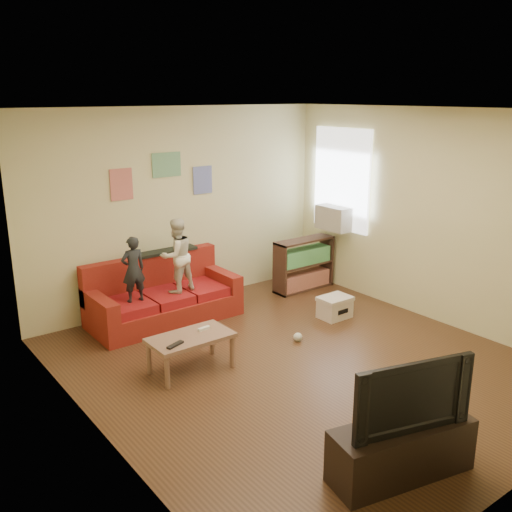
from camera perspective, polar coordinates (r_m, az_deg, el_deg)
room_shell at (r=5.89m, az=4.71°, el=1.10°), size 4.52×5.02×2.72m
sofa at (r=7.53m, az=-9.37°, el=-4.24°), size 1.91×0.88×0.84m
child_a at (r=7.03m, az=-12.18°, el=-1.31°), size 0.31×0.21×0.82m
child_b at (r=7.27m, az=-7.94°, el=0.05°), size 0.50×0.41×0.96m
coffee_table at (r=6.12m, az=-6.55°, el=-8.42°), size 0.88×0.48×0.40m
remote at (r=5.88m, az=-8.08°, el=-8.78°), size 0.21×0.12×0.02m
game_controller at (r=6.22m, az=-5.22°, el=-7.23°), size 0.14×0.05×0.03m
bookshelf at (r=8.58m, az=4.79°, el=-1.09°), size 0.97×0.29×0.77m
window at (r=8.51m, az=8.56°, el=7.58°), size 0.04×1.08×1.48m
ac_unit at (r=8.52m, az=7.84°, el=3.79°), size 0.28×0.55×0.35m
artwork_left at (r=7.42m, az=-13.31°, el=6.98°), size 0.30×0.01×0.40m
artwork_center at (r=7.68m, az=-8.93°, el=9.00°), size 0.42×0.01×0.32m
artwork_right at (r=7.98m, az=-5.36°, el=7.58°), size 0.30×0.01×0.38m
file_box at (r=7.60m, az=7.88°, el=-5.08°), size 0.42×0.32×0.29m
tv_stand at (r=4.76m, az=14.32°, el=-18.30°), size 1.20×0.62×0.43m
television at (r=4.50m, az=14.76°, el=-13.00°), size 0.99×0.40×0.57m
tissue at (r=6.89m, az=4.20°, el=-8.09°), size 0.12×0.12×0.11m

